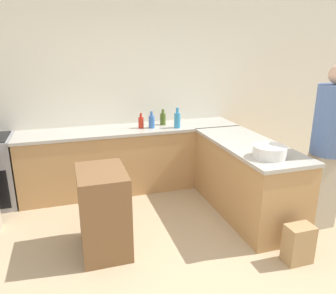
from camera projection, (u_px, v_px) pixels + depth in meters
ground_plane at (182, 282)px, 2.89m from camera, size 14.00×14.00×0.00m
wall_back at (125, 92)px, 4.75m from camera, size 8.00×0.06×2.70m
counter_back at (132, 158)px, 4.70m from camera, size 3.07×0.65×0.90m
counter_peninsula at (246, 178)px, 4.00m from camera, size 0.69×1.70×0.90m
island_table at (104, 211)px, 3.25m from camera, size 0.46×0.65×0.86m
mixing_bowl at (270, 152)px, 3.36m from camera, size 0.34×0.34×0.12m
hot_sauce_bottle at (141, 122)px, 4.55m from camera, size 0.07×0.07×0.21m
water_bottle_blue at (152, 121)px, 4.55m from camera, size 0.08×0.08×0.24m
olive_oil_bottle at (163, 119)px, 4.74m from camera, size 0.08×0.08×0.23m
dish_soap_bottle at (177, 120)px, 4.56m from camera, size 0.09×0.09×0.28m
person_at_peninsula at (328, 144)px, 3.52m from camera, size 0.36×0.36×1.82m
paper_bag at (298, 244)px, 3.12m from camera, size 0.26×0.18×0.38m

